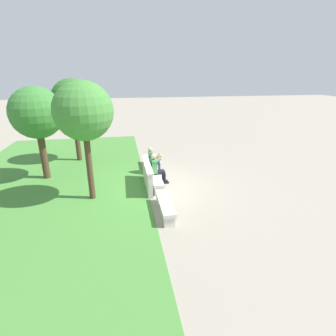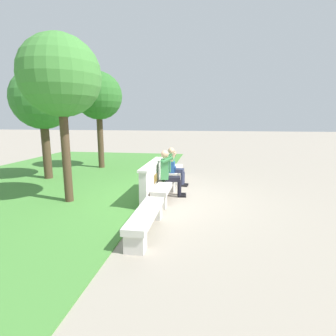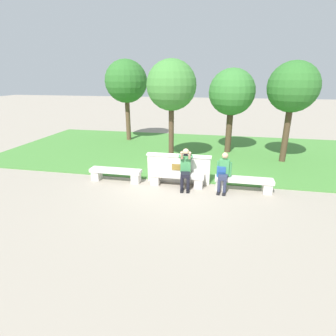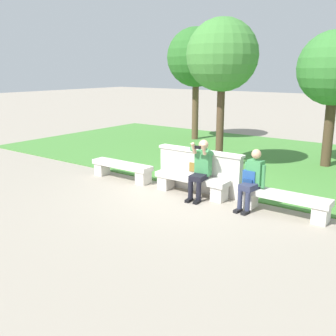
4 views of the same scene
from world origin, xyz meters
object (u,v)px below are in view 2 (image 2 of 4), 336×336
Objects in this scene: bench_main at (146,218)px; person_distant at (174,165)px; bench_mid at (175,172)px; tree_right_background at (98,97)px; person_photographer at (169,171)px; tree_far_back at (42,100)px; backpack at (172,167)px; tree_behind_wall at (60,77)px; bench_near at (164,189)px.

person_distant reaches higher than bench_main.
person_distant is at bearing -1.01° from bench_main.
tree_right_background reaches higher than bench_mid.
person_photographer is at bearing -179.48° from person_distant.
bench_main is at bearing -130.53° from tree_far_back.
bench_mid is at bearing -118.10° from tree_right_background.
bench_mid is 0.47× the size of tree_far_back.
bench_mid is 0.81m from backpack.
tree_behind_wall is at bearing -138.16° from tree_far_back.
person_photographer reaches higher than bench_near.
person_distant is (1.54, -0.07, 0.37)m from bench_near.
person_photographer is (-1.90, -0.08, 0.44)m from bench_mid.
person_distant reaches higher than bench_mid.
tree_far_back is at bearing 86.31° from backpack.
person_photographer is 3.08× the size of backpack.
person_photographer is 3.67m from tree_behind_wall.
backpack is 4.15m from tree_behind_wall.
person_distant is at bearing -41.10° from backpack.
person_photographer is (2.50, -0.08, 0.44)m from bench_main.
person_photographer is at bearing -107.24° from tree_far_back.
bench_near is 0.44× the size of tree_behind_wall.
person_distant is at bearing -92.68° from tree_far_back.
bench_near is at bearing 180.00° from bench_mid.
tree_behind_wall is at bearing 139.23° from bench_mid.
backpack is (3.67, 0.00, 0.33)m from bench_main.
bench_main is 1.47× the size of person_distant.
tree_right_background reaches higher than tree_far_back.
bench_near is 1.59m from person_distant.
person_photographer reaches higher than person_distant.
person_distant is 0.32× the size of tree_far_back.
bench_near is 4.32× the size of backpack.
bench_near is at bearing -110.81° from tree_far_back.
bench_mid is 1.40× the size of person_photographer.
tree_right_background is (1.90, 3.56, 2.82)m from bench_mid.
backpack reaches higher than bench_mid.
tree_far_back reaches higher than bench_main.
person_photographer is at bearing -14.46° from bench_near.
person_distant is at bearing -49.01° from tree_behind_wall.
backpack is at bearing 179.79° from bench_mid.
tree_far_back reaches higher than person_distant.
tree_far_back reaches higher than person_photographer.
tree_right_background is at bearing 53.42° from backpack.
person_photographer is 5.37m from tree_far_back.
person_distant is 5.19m from tree_far_back.
bench_near is at bearing -179.89° from backpack.
bench_main is 7.77m from tree_right_background.
tree_far_back is (-2.34, 1.08, -0.28)m from tree_right_background.
backpack is at bearing -49.26° from tree_behind_wall.
backpack reaches higher than bench_near.
tree_behind_wall is at bearing -167.11° from tree_right_background.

